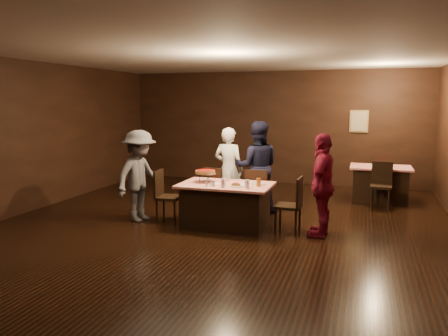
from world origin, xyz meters
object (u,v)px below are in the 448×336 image
at_px(chair_end_right, 288,205).
at_px(glass_back, 228,177).
at_px(diner_navy_hoodie, 257,167).
at_px(glass_front_left, 223,183).
at_px(main_table, 226,205).
at_px(glass_amber, 259,182).
at_px(pizza_stand, 205,172).
at_px(glass_front_right, 247,184).
at_px(chair_far_right, 258,193).
at_px(diner_red_shirt, 322,185).
at_px(diner_grey_knit, 140,176).
at_px(diner_white_jacket, 229,169).
at_px(chair_far_left, 218,191).
at_px(chair_back_near, 381,185).
at_px(back_table, 380,184).
at_px(chair_end_left, 169,196).
at_px(chair_back_far, 379,175).
at_px(plate_empty, 258,184).

distance_m(chair_end_right, glass_back, 1.24).
height_order(diner_navy_hoodie, glass_front_left, diner_navy_hoodie).
height_order(main_table, glass_amber, glass_amber).
relative_size(glass_front_left, glass_back, 1.00).
bearing_deg(diner_navy_hoodie, pizza_stand, 46.68).
height_order(glass_front_right, glass_amber, same).
distance_m(chair_far_right, glass_front_left, 1.17).
bearing_deg(diner_red_shirt, chair_end_right, -83.19).
bearing_deg(glass_front_right, diner_grey_knit, 175.82).
height_order(diner_white_jacket, diner_grey_knit, diner_white_jacket).
bearing_deg(chair_far_left, glass_front_right, 144.54).
bearing_deg(chair_back_near, main_table, -134.67).
relative_size(pizza_stand, glass_amber, 2.71).
relative_size(main_table, back_table, 1.23).
distance_m(chair_end_left, diner_red_shirt, 2.78).
relative_size(chair_far_right, chair_end_left, 1.00).
xyz_separation_m(main_table, pizza_stand, (-0.40, 0.05, 0.57)).
distance_m(chair_back_near, diner_navy_hoodie, 2.66).
relative_size(glass_amber, glass_back, 1.00).
relative_size(chair_back_far, glass_back, 6.79).
distance_m(plate_empty, glass_amber, 0.22).
xyz_separation_m(diner_grey_knit, glass_front_left, (1.68, -0.20, -0.00)).
distance_m(chair_far_right, glass_front_right, 1.07).
bearing_deg(back_table, glass_amber, -123.62).
distance_m(pizza_stand, glass_amber, 1.01).
bearing_deg(glass_front_left, diner_grey_knit, 173.14).
bearing_deg(glass_amber, chair_back_near, 49.27).
distance_m(chair_far_right, diner_white_jacket, 0.91).
bearing_deg(main_table, diner_navy_hoodie, 77.93).
height_order(chair_end_left, chair_back_far, same).
xyz_separation_m(main_table, glass_front_right, (0.45, -0.25, 0.46)).
bearing_deg(glass_front_left, chair_back_far, 56.53).
height_order(back_table, diner_navy_hoodie, diner_navy_hoodie).
height_order(main_table, chair_far_left, chair_far_left).
height_order(chair_end_left, glass_front_left, chair_end_left).
distance_m(chair_far_left, chair_end_right, 1.68).
xyz_separation_m(main_table, chair_far_left, (-0.40, 0.75, 0.09)).
bearing_deg(chair_back_near, diner_red_shirt, -108.96).
bearing_deg(diner_navy_hoodie, diner_grey_knit, 21.00).
bearing_deg(chair_back_far, glass_front_right, 54.47).
bearing_deg(chair_far_left, diner_white_jacket, -86.96).
bearing_deg(chair_back_far, pizza_stand, 43.58).
bearing_deg(chair_far_right, glass_front_right, 91.37).
height_order(chair_far_left, chair_far_right, same).
xyz_separation_m(chair_far_left, diner_navy_hoodie, (0.66, 0.48, 0.43)).
bearing_deg(diner_white_jacket, pizza_stand, 92.10).
bearing_deg(chair_back_near, diner_grey_knit, -146.46).
xyz_separation_m(chair_end_left, glass_amber, (1.70, -0.05, 0.37)).
bearing_deg(glass_front_left, chair_back_near, 45.33).
relative_size(chair_far_left, diner_white_jacket, 0.56).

